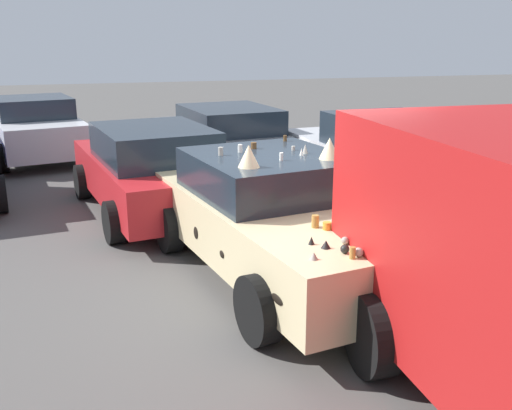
{
  "coord_description": "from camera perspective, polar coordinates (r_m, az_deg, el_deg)",
  "views": [
    {
      "loc": [
        -6.27,
        2.13,
        2.8
      ],
      "look_at": [
        0.0,
        0.3,
        0.9
      ],
      "focal_mm": 41.53,
      "sensor_mm": 36.0,
      "label": 1
    }
  ],
  "objects": [
    {
      "name": "art_car_decorated",
      "position": [
        6.99,
        2.15,
        -1.08
      ],
      "size": [
        4.58,
        2.64,
        1.66
      ],
      "rotation": [
        0.0,
        0.0,
        3.31
      ],
      "color": "beige",
      "rests_on": "ground"
    },
    {
      "name": "parked_sedan_behind_left",
      "position": [
        12.45,
        -3.1,
        6.5
      ],
      "size": [
        4.51,
        2.43,
        1.38
      ],
      "rotation": [
        0.0,
        0.0,
        0.12
      ],
      "color": "gray",
      "rests_on": "ground"
    },
    {
      "name": "parked_sedan_row_back_center",
      "position": [
        14.66,
        -20.53,
        6.96
      ],
      "size": [
        4.34,
        2.57,
        1.42
      ],
      "rotation": [
        0.0,
        0.0,
        0.21
      ],
      "color": "silver",
      "rests_on": "ground"
    },
    {
      "name": "parked_sedan_row_back_far",
      "position": [
        9.6,
        -10.05,
        3.41
      ],
      "size": [
        4.34,
        2.45,
        1.42
      ],
      "rotation": [
        0.0,
        0.0,
        0.16
      ],
      "color": "red",
      "rests_on": "ground"
    },
    {
      "name": "ground_plane",
      "position": [
        7.19,
        2.31,
        -6.72
      ],
      "size": [
        60.0,
        60.0,
        0.0
      ],
      "primitive_type": "plane",
      "color": "#514F4C"
    },
    {
      "name": "parked_sedan_far_left",
      "position": [
        10.45,
        11.92,
        4.51
      ],
      "size": [
        4.55,
        2.25,
        1.49
      ],
      "rotation": [
        0.0,
        0.0,
        0.06
      ],
      "color": "silver",
      "rests_on": "ground"
    }
  ]
}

